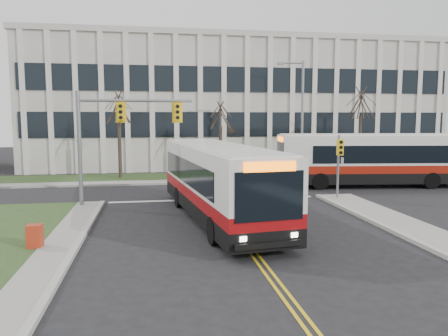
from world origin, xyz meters
TOP-DOWN VIEW (x-y plane):
  - ground at (0.00, 0.00)m, footprint 120.00×120.00m
  - sidewalk_west at (-7.00, -5.00)m, footprint 1.20×26.00m
  - sidewalk_cross at (5.00, 15.20)m, footprint 44.00×1.60m
  - building_lawn at (5.00, 18.00)m, footprint 44.00×5.00m
  - office_building at (5.00, 30.00)m, footprint 40.00×16.00m
  - mast_arm_signal at (-5.62, 7.16)m, footprint 6.11×0.38m
  - signal_pole_near at (7.20, 6.90)m, footprint 0.34×0.39m
  - signal_pole_far at (7.20, 15.40)m, footprint 0.34×0.39m
  - streetlight at (8.03, 16.20)m, footprint 2.15×0.25m
  - directory_sign at (2.50, 17.50)m, footprint 1.50×0.12m
  - tree_left at (-6.00, 18.00)m, footprint 1.80×1.80m
  - tree_mid at (2.00, 18.20)m, footprint 1.80×1.80m
  - tree_right at (14.00, 18.00)m, footprint 1.80×1.80m
  - bus_main at (-0.47, 3.29)m, footprint 4.34×13.16m
  - bus_cross at (11.95, 11.39)m, footprint 13.73×4.49m
  - newspaper_box_red at (-7.73, -0.59)m, footprint 0.53×0.48m

SIDE VIEW (x-z plane):
  - ground at x=0.00m, z-range 0.00..0.00m
  - building_lawn at x=5.00m, z-range 0.00..0.12m
  - sidewalk_west at x=-7.00m, z-range 0.00..0.14m
  - sidewalk_cross at x=5.00m, z-range 0.00..0.14m
  - newspaper_box_red at x=-7.73m, z-range 0.00..0.95m
  - directory_sign at x=2.50m, z-range 0.17..2.17m
  - bus_main at x=-0.47m, z-range 0.00..3.45m
  - bus_cross at x=11.95m, z-range 0.00..3.59m
  - signal_pole_near at x=7.20m, z-range 0.60..4.40m
  - signal_pole_far at x=7.20m, z-range 0.60..4.40m
  - mast_arm_signal at x=-5.62m, z-range 1.16..7.36m
  - tree_mid at x=2.00m, z-range 1.47..8.29m
  - streetlight at x=8.03m, z-range 0.59..9.79m
  - tree_left at x=-6.00m, z-range 1.66..9.36m
  - tree_right at x=14.00m, z-range 1.78..10.03m
  - office_building at x=5.00m, z-range 0.00..12.00m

